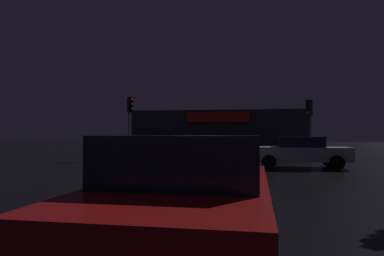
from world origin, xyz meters
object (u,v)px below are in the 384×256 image
at_px(store_building, 220,129).
at_px(car_far, 300,152).
at_px(car_crossing, 188,201).
at_px(traffic_signal_opposite, 130,112).
at_px(traffic_signal_cross_right, 309,115).
at_px(car_near, 173,156).

relative_size(store_building, car_far, 4.68).
xyz_separation_m(car_far, car_crossing, (-3.15, -13.21, 0.06)).
xyz_separation_m(traffic_signal_opposite, car_far, (9.79, -4.18, -2.24)).
xyz_separation_m(store_building, car_far, (5.85, -27.22, -1.48)).
height_order(store_building, traffic_signal_cross_right, store_building).
bearing_deg(car_far, traffic_signal_cross_right, 75.18).
distance_m(car_far, car_crossing, 13.58).
xyz_separation_m(store_building, traffic_signal_cross_right, (7.08, -22.60, 0.50)).
relative_size(store_building, traffic_signal_opposite, 5.35).
bearing_deg(car_far, car_crossing, -103.41).
height_order(traffic_signal_opposite, car_crossing, traffic_signal_opposite).
xyz_separation_m(store_building, car_near, (0.63, -31.37, -1.47)).
distance_m(store_building, car_near, 31.41).
distance_m(traffic_signal_opposite, car_near, 9.75).
xyz_separation_m(traffic_signal_opposite, traffic_signal_cross_right, (11.01, 0.44, -0.26)).
xyz_separation_m(car_near, car_crossing, (2.08, -9.07, 0.05)).
xyz_separation_m(traffic_signal_opposite, car_near, (4.56, -8.33, -2.23)).
bearing_deg(car_far, store_building, 102.14).
distance_m(store_building, traffic_signal_opposite, 23.38).
bearing_deg(traffic_signal_cross_right, traffic_signal_opposite, -177.73).
relative_size(traffic_signal_opposite, car_far, 0.87).
xyz_separation_m(traffic_signal_cross_right, car_near, (-6.45, -8.76, -1.97)).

